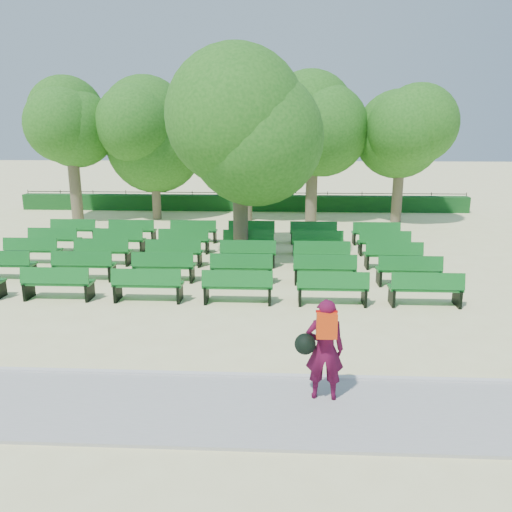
% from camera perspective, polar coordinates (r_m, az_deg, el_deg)
% --- Properties ---
extents(ground, '(120.00, 120.00, 0.00)m').
position_cam_1_polar(ground, '(15.84, -5.46, -2.89)').
color(ground, '#F2EBA0').
extents(paving, '(30.00, 2.20, 0.06)m').
position_cam_1_polar(paving, '(9.16, -12.31, -16.52)').
color(paving, '#A6A6A2').
rests_on(paving, ground).
extents(curb, '(30.00, 0.12, 0.10)m').
position_cam_1_polar(curb, '(10.13, -10.61, -13.13)').
color(curb, silver).
rests_on(curb, ground).
extents(hedge, '(26.00, 0.70, 0.90)m').
position_cam_1_polar(hedge, '(29.36, -1.60, 6.08)').
color(hedge, '#134A1A').
rests_on(hedge, ground).
extents(fence, '(26.00, 0.10, 1.02)m').
position_cam_1_polar(fence, '(29.82, -1.53, 5.34)').
color(fence, black).
rests_on(fence, ground).
extents(tree_line, '(21.80, 6.80, 7.04)m').
position_cam_1_polar(tree_line, '(25.50, -2.28, 3.78)').
color(tree_line, '#28671B').
rests_on(tree_line, ground).
extents(bench_array, '(1.97, 0.75, 1.22)m').
position_cam_1_polar(bench_array, '(17.56, -5.17, -0.81)').
color(bench_array, '#126620').
rests_on(bench_array, ground).
extents(tree_among, '(4.77, 4.77, 6.71)m').
position_cam_1_polar(tree_among, '(18.31, -1.85, 13.88)').
color(tree_among, brown).
rests_on(tree_among, ground).
extents(person, '(0.87, 0.53, 1.84)m').
position_cam_1_polar(person, '(8.82, 7.68, -10.39)').
color(person, '#4D0B29').
rests_on(person, ground).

